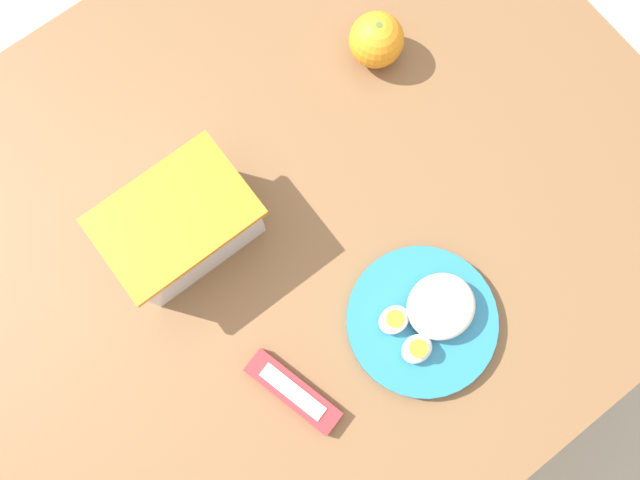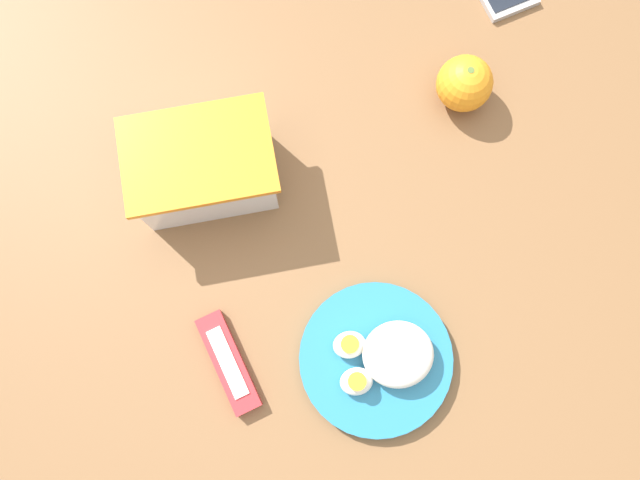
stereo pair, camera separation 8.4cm
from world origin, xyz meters
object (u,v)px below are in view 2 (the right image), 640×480
Objects in this scene: candy_bar at (229,363)px; food_container at (205,169)px; rice_plate at (380,358)px; orange_fruit at (464,84)px.

food_container is at bearing 87.18° from candy_bar.
candy_bar is (-0.20, 0.03, -0.01)m from rice_plate.
orange_fruit reaches higher than candy_bar.
rice_plate is at bearing -8.89° from candy_bar.
candy_bar is at bearing -140.67° from orange_fruit.
candy_bar is at bearing 171.11° from rice_plate.
candy_bar is (-0.39, -0.32, -0.03)m from orange_fruit.
rice_plate is (-0.19, -0.35, -0.02)m from orange_fruit.
candy_bar is at bearing -92.82° from food_container.
rice_plate is at bearing -118.75° from orange_fruit.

